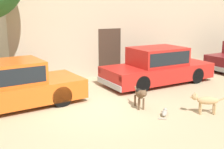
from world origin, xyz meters
The scene contains 6 objects.
ground_plane centered at (0.00, 0.00, 0.00)m, with size 80.00×80.00×0.00m, color tan.
parked_sedan_nearest centered at (-2.22, 1.23, 0.70)m, with size 4.74×2.14×1.43m.
parked_sedan_second centered at (3.53, 1.37, 0.72)m, with size 4.68×1.86×1.46m.
stray_dog_spotted centered at (1.21, -0.79, 0.45)m, with size 0.38×0.97×0.69m.
stray_dog_tan centered at (2.57, -2.07, 0.40)m, with size 0.89×0.60×0.64m.
stray_cat centered at (1.50, -1.61, 0.08)m, with size 0.54×0.48×0.16m.
Camera 1 is at (-3.47, -7.53, 2.96)m, focal length 45.55 mm.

